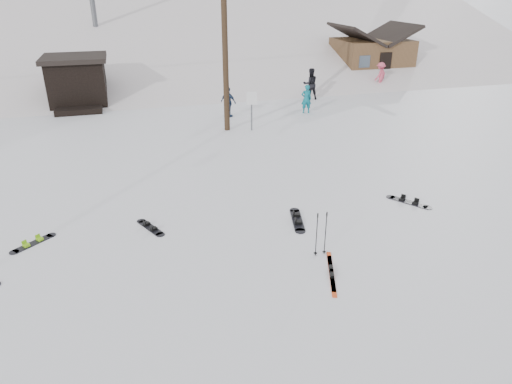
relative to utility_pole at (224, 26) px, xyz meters
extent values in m
plane|color=white|center=(-2.00, -14.00, -4.68)|extent=(200.00, 200.00, 0.00)
cube|color=silver|center=(-2.00, 41.00, -16.68)|extent=(60.00, 85.24, 65.97)
cube|color=white|center=(36.00, 36.00, -15.68)|extent=(45.66, 93.98, 54.59)
cylinder|color=#3A2819|center=(0.00, 0.00, -0.18)|extent=(0.26, 0.26, 9.00)
cylinder|color=#595B60|center=(1.10, -0.40, -3.78)|extent=(0.07, 0.07, 1.80)
cube|color=white|center=(1.10, -0.44, -3.13)|extent=(0.50, 0.04, 0.60)
cube|color=black|center=(-7.00, 7.00, -3.43)|extent=(3.00, 3.00, 2.50)
cube|color=black|center=(-7.00, 7.00, -2.06)|extent=(3.40, 3.40, 0.25)
cube|color=black|center=(-7.00, 5.20, -4.53)|extent=(2.40, 1.20, 0.30)
cube|color=brown|center=(13.00, 10.00, -3.33)|extent=(5.00, 4.00, 2.70)
cube|color=black|center=(11.65, 10.00, -1.63)|extent=(2.69, 4.40, 1.43)
cube|color=black|center=(14.35, 10.00, -1.63)|extent=(2.69, 4.40, 1.43)
cube|color=black|center=(13.00, 7.98, -3.58)|extent=(0.90, 0.06, 1.90)
cube|color=#C23D13|center=(-0.21, -12.35, -4.67)|extent=(0.68, 1.63, 0.02)
cube|color=black|center=(-0.21, -12.35, -4.62)|extent=(0.19, 0.32, 0.08)
cube|color=#C23D13|center=(-0.15, -12.18, -4.67)|extent=(0.68, 1.63, 0.02)
cube|color=black|center=(-0.15, -12.18, -4.62)|extent=(0.19, 0.32, 0.08)
cylinder|color=black|center=(-0.23, -11.39, -4.09)|extent=(0.02, 0.02, 1.18)
cylinder|color=black|center=(-0.23, -11.39, -4.62)|extent=(0.09, 0.09, 0.01)
cylinder|color=black|center=(-0.23, -11.39, -3.52)|extent=(0.04, 0.04, 0.11)
cylinder|color=black|center=(0.01, -11.39, -4.09)|extent=(0.02, 0.02, 1.18)
cylinder|color=black|center=(0.01, -11.39, -4.62)|extent=(0.09, 0.09, 0.01)
cylinder|color=black|center=(0.01, -11.39, -3.52)|extent=(0.04, 0.04, 0.11)
cube|color=black|center=(-4.23, -8.76, -4.67)|extent=(0.69, 1.07, 0.02)
cylinder|color=black|center=(-4.47, -8.28, -4.67)|extent=(0.25, 0.25, 0.02)
cylinder|color=black|center=(-4.00, -9.24, -4.67)|extent=(0.25, 0.25, 0.02)
cube|color=black|center=(-4.32, -8.59, -4.62)|extent=(0.22, 0.20, 0.07)
cube|color=black|center=(-4.15, -8.93, -4.62)|extent=(0.22, 0.20, 0.07)
cube|color=black|center=(-7.34, -8.77, -4.67)|extent=(0.99, 0.87, 0.02)
cylinder|color=black|center=(-6.93, -8.43, -4.67)|extent=(0.25, 0.25, 0.02)
cylinder|color=black|center=(-7.76, -9.11, -4.67)|extent=(0.25, 0.25, 0.02)
cube|color=#86CF18|center=(-7.19, -8.65, -4.62)|extent=(0.21, 0.22, 0.07)
cube|color=#86CF18|center=(-7.49, -8.89, -4.62)|extent=(0.21, 0.22, 0.07)
cube|color=black|center=(3.85, -9.34, -4.67)|extent=(0.93, 1.16, 0.03)
cylinder|color=black|center=(4.20, -9.84, -4.67)|extent=(0.28, 0.28, 0.03)
cylinder|color=black|center=(3.50, -8.84, -4.67)|extent=(0.28, 0.28, 0.03)
cube|color=black|center=(3.97, -9.52, -4.62)|extent=(0.25, 0.24, 0.08)
cube|color=black|center=(3.72, -9.16, -4.62)|extent=(0.25, 0.24, 0.08)
cube|color=black|center=(-0.02, -9.50, -4.67)|extent=(0.58, 1.33, 0.03)
cylinder|color=black|center=(0.13, -8.87, -4.67)|extent=(0.30, 0.30, 0.03)
cylinder|color=black|center=(-0.17, -10.13, -4.67)|extent=(0.30, 0.30, 0.03)
cube|color=black|center=(0.03, -9.28, -4.61)|extent=(0.24, 0.20, 0.08)
cube|color=black|center=(-0.07, -9.73, -4.61)|extent=(0.24, 0.20, 0.08)
imported|color=#0B6777|center=(4.75, 1.85, -3.92)|extent=(0.61, 0.45, 1.51)
imported|color=black|center=(6.15, 4.73, -3.76)|extent=(0.93, 0.74, 1.83)
imported|color=#D44B66|center=(11.78, 6.40, -3.85)|extent=(1.25, 1.08, 1.67)
imported|color=#1C2D48|center=(0.58, 2.23, -3.91)|extent=(0.89, 0.92, 1.54)
camera|label=1|loc=(-4.47, -20.60, 1.75)|focal=32.00mm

